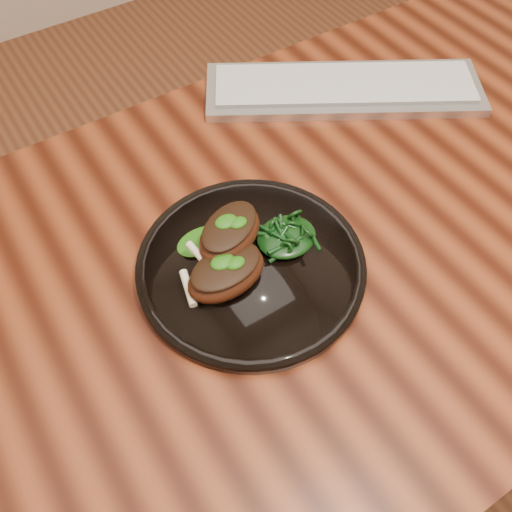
# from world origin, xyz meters

# --- Properties ---
(desk) EXTENTS (1.60, 0.80, 0.75)m
(desk) POSITION_xyz_m (0.00, 0.00, 0.67)
(desk) COLOR black
(desk) RESTS_ON ground
(plate) EXTENTS (0.31, 0.31, 0.02)m
(plate) POSITION_xyz_m (-0.18, -0.01, 0.76)
(plate) COLOR black
(plate) RESTS_ON desk
(lamb_chop_front) EXTENTS (0.12, 0.08, 0.05)m
(lamb_chop_front) POSITION_xyz_m (-0.22, -0.02, 0.79)
(lamb_chop_front) COLOR #401A0C
(lamb_chop_front) RESTS_ON plate
(lamb_chop_back) EXTENTS (0.12, 0.11, 0.05)m
(lamb_chop_back) POSITION_xyz_m (-0.19, 0.03, 0.81)
(lamb_chop_back) COLOR #401A0C
(lamb_chop_back) RESTS_ON plate
(herb_smear) EXTENTS (0.07, 0.05, 0.00)m
(herb_smear) POSITION_xyz_m (-0.22, 0.06, 0.77)
(herb_smear) COLOR #124B08
(herb_smear) RESTS_ON plate
(greens_heap) EXTENTS (0.09, 0.08, 0.03)m
(greens_heap) POSITION_xyz_m (-0.12, -0.00, 0.78)
(greens_heap) COLOR black
(greens_heap) RESTS_ON plate
(keyboard) EXTENTS (0.49, 0.37, 0.02)m
(keyboard) POSITION_xyz_m (0.17, 0.23, 0.76)
(keyboard) COLOR silver
(keyboard) RESTS_ON desk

